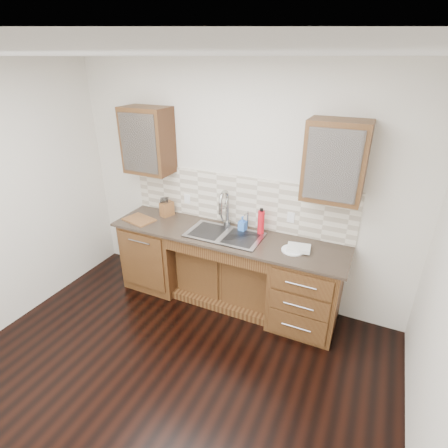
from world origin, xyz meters
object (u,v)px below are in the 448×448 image
at_px(water_bottle, 261,223).
at_px(knife_block, 167,209).
at_px(cutting_board, 139,220).
at_px(soap_bottle, 243,224).
at_px(plate, 293,250).

xyz_separation_m(water_bottle, knife_block, (-1.22, -0.02, -0.05)).
height_order(water_bottle, cutting_board, water_bottle).
height_order(soap_bottle, water_bottle, water_bottle).
relative_size(plate, knife_block, 1.32).
distance_m(water_bottle, plate, 0.50).
relative_size(soap_bottle, plate, 0.75).
height_order(water_bottle, plate, water_bottle).
xyz_separation_m(plate, knife_block, (-1.65, 0.20, 0.08)).
distance_m(soap_bottle, water_bottle, 0.22).
height_order(plate, knife_block, knife_block).
bearing_deg(soap_bottle, knife_block, -171.93).
distance_m(plate, cutting_board, 1.88).
bearing_deg(plate, knife_block, 173.11).
relative_size(soap_bottle, cutting_board, 0.49).
xyz_separation_m(soap_bottle, cutting_board, (-1.24, -0.27, -0.08)).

